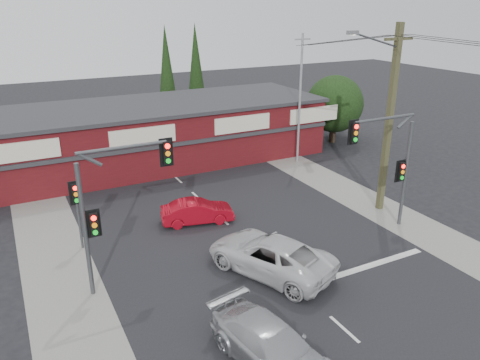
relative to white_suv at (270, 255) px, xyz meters
name	(u,v)px	position (x,y,z in m)	size (l,w,h in m)	color
ground	(279,271)	(0.38, -0.18, -0.79)	(120.00, 120.00, 0.00)	black
road_strip	(228,225)	(0.38, 4.82, -0.79)	(14.00, 70.00, 0.01)	black
verge_left	(57,264)	(-8.12, 4.82, -0.78)	(3.00, 70.00, 0.02)	gray
verge_right	(355,196)	(8.88, 4.82, -0.78)	(3.00, 70.00, 0.02)	gray
stop_line	(365,267)	(3.88, -1.68, -0.78)	(6.50, 0.35, 0.01)	silver
white_suv	(270,255)	(0.00, 0.00, 0.00)	(2.63, 5.70, 1.58)	silver
silver_suv	(272,346)	(-2.82, -4.83, -0.08)	(1.98, 4.88, 1.42)	#AEB1B4
red_sedan	(197,211)	(-0.91, 5.89, -0.17)	(1.31, 3.76, 1.24)	#A30A18
lane_dashes	(252,246)	(0.38, 2.25, -0.78)	(0.12, 42.47, 0.01)	silver
shop_building	(141,134)	(-0.62, 16.81, 1.34)	(27.30, 8.40, 4.22)	#480E12
tree_cluster	(333,106)	(15.07, 15.26, 2.10)	(5.90, 5.10, 5.50)	#2D2116
conifer_near	(167,70)	(3.88, 23.82, 4.69)	(1.80, 1.80, 9.25)	#2D2116
conifer_far	(196,65)	(7.38, 25.82, 4.69)	(1.80, 1.80, 9.25)	#2D2116
traffic_mast_left	(111,198)	(-6.05, 1.82, 3.14)	(3.77, 0.27, 5.97)	#47494C
traffic_mast_right	(391,155)	(7.24, 0.82, 3.15)	(3.96, 0.27, 5.97)	#47494C
pedestal_signal	(77,201)	(-6.82, 5.83, 1.61)	(0.55, 0.27, 3.38)	#47494C
utility_pole	(388,115)	(8.74, 2.81, 4.60)	(4.38, 0.59, 10.00)	#4D4A2B
steel_pole	(300,98)	(9.38, 11.82, 3.91)	(1.20, 0.16, 9.00)	gray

